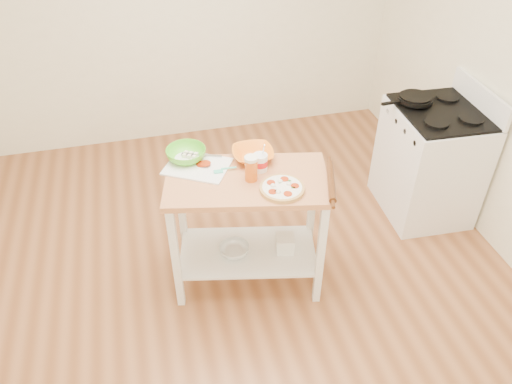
{
  "coord_description": "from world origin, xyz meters",
  "views": [
    {
      "loc": [
        -0.52,
        -2.4,
        2.77
      ],
      "look_at": [
        0.12,
        0.14,
        0.73
      ],
      "focal_mm": 35.0,
      "sensor_mm": 36.0,
      "label": 1
    }
  ],
  "objects_px": {
    "spatula": "(224,170)",
    "rolling_pin": "(331,182)",
    "knife": "(196,155)",
    "orange_bowl": "(253,154)",
    "prep_island": "(247,210)",
    "skillet": "(414,99)",
    "beer_pint": "(251,168)",
    "shelf_glass_bowl": "(234,250)",
    "gas_stove": "(429,161)",
    "pizza": "(282,188)",
    "cutting_board": "(197,166)",
    "shelf_bin": "(285,244)",
    "green_bowl": "(186,154)",
    "yogurt_tub": "(260,162)"
  },
  "relations": [
    {
      "from": "spatula",
      "to": "rolling_pin",
      "type": "relative_size",
      "value": 0.39
    },
    {
      "from": "knife",
      "to": "orange_bowl",
      "type": "distance_m",
      "value": 0.38
    },
    {
      "from": "prep_island",
      "to": "skillet",
      "type": "distance_m",
      "value": 1.62
    },
    {
      "from": "beer_pint",
      "to": "shelf_glass_bowl",
      "type": "relative_size",
      "value": 0.81
    },
    {
      "from": "gas_stove",
      "to": "knife",
      "type": "height_order",
      "value": "gas_stove"
    },
    {
      "from": "pizza",
      "to": "shelf_glass_bowl",
      "type": "height_order",
      "value": "pizza"
    },
    {
      "from": "prep_island",
      "to": "cutting_board",
      "type": "bearing_deg",
      "value": 144.13
    },
    {
      "from": "prep_island",
      "to": "knife",
      "type": "relative_size",
      "value": 4.3
    },
    {
      "from": "prep_island",
      "to": "gas_stove",
      "type": "relative_size",
      "value": 1.02
    },
    {
      "from": "spatula",
      "to": "orange_bowl",
      "type": "xyz_separation_m",
      "value": [
        0.22,
        0.1,
        0.02
      ]
    },
    {
      "from": "shelf_bin",
      "to": "green_bowl",
      "type": "bearing_deg",
      "value": 148.71
    },
    {
      "from": "skillet",
      "to": "shelf_bin",
      "type": "height_order",
      "value": "skillet"
    },
    {
      "from": "prep_island",
      "to": "beer_pint",
      "type": "bearing_deg",
      "value": -37.58
    },
    {
      "from": "knife",
      "to": "orange_bowl",
      "type": "bearing_deg",
      "value": 4.28
    },
    {
      "from": "cutting_board",
      "to": "orange_bowl",
      "type": "xyz_separation_m",
      "value": [
        0.37,
        0.0,
        0.03
      ]
    },
    {
      "from": "spatula",
      "to": "skillet",
      "type": "bearing_deg",
      "value": 20.96
    },
    {
      "from": "gas_stove",
      "to": "orange_bowl",
      "type": "distance_m",
      "value": 1.62
    },
    {
      "from": "prep_island",
      "to": "orange_bowl",
      "type": "bearing_deg",
      "value": 66.35
    },
    {
      "from": "pizza",
      "to": "knife",
      "type": "relative_size",
      "value": 1.05
    },
    {
      "from": "pizza",
      "to": "green_bowl",
      "type": "xyz_separation_m",
      "value": [
        -0.52,
        0.48,
        0.03
      ]
    },
    {
      "from": "knife",
      "to": "rolling_pin",
      "type": "distance_m",
      "value": 0.92
    },
    {
      "from": "pizza",
      "to": "orange_bowl",
      "type": "height_order",
      "value": "orange_bowl"
    },
    {
      "from": "knife",
      "to": "beer_pint",
      "type": "height_order",
      "value": "beer_pint"
    },
    {
      "from": "pizza",
      "to": "yogurt_tub",
      "type": "relative_size",
      "value": 1.35
    },
    {
      "from": "prep_island",
      "to": "skillet",
      "type": "xyz_separation_m",
      "value": [
        1.48,
        0.59,
        0.33
      ]
    },
    {
      "from": "shelf_glass_bowl",
      "to": "shelf_bin",
      "type": "bearing_deg",
      "value": -8.9
    },
    {
      "from": "beer_pint",
      "to": "shelf_bin",
      "type": "height_order",
      "value": "beer_pint"
    },
    {
      "from": "cutting_board",
      "to": "beer_pint",
      "type": "distance_m",
      "value": 0.39
    },
    {
      "from": "skillet",
      "to": "knife",
      "type": "height_order",
      "value": "skillet"
    },
    {
      "from": "prep_island",
      "to": "rolling_pin",
      "type": "xyz_separation_m",
      "value": [
        0.49,
        -0.19,
        0.28
      ]
    },
    {
      "from": "prep_island",
      "to": "beer_pint",
      "type": "distance_m",
      "value": 0.35
    },
    {
      "from": "beer_pint",
      "to": "yogurt_tub",
      "type": "bearing_deg",
      "value": 47.57
    },
    {
      "from": "skillet",
      "to": "pizza",
      "type": "relative_size",
      "value": 1.54
    },
    {
      "from": "gas_stove",
      "to": "beer_pint",
      "type": "relative_size",
      "value": 6.53
    },
    {
      "from": "prep_island",
      "to": "cutting_board",
      "type": "height_order",
      "value": "cutting_board"
    },
    {
      "from": "prep_island",
      "to": "pizza",
      "type": "bearing_deg",
      "value": -43.71
    },
    {
      "from": "cutting_board",
      "to": "rolling_pin",
      "type": "height_order",
      "value": "rolling_pin"
    },
    {
      "from": "prep_island",
      "to": "shelf_glass_bowl",
      "type": "bearing_deg",
      "value": -178.71
    },
    {
      "from": "rolling_pin",
      "to": "green_bowl",
      "type": "bearing_deg",
      "value": 149.15
    },
    {
      "from": "orange_bowl",
      "to": "shelf_glass_bowl",
      "type": "height_order",
      "value": "orange_bowl"
    },
    {
      "from": "yogurt_tub",
      "to": "shelf_glass_bowl",
      "type": "xyz_separation_m",
      "value": [
        -0.2,
        -0.07,
        -0.67
      ]
    },
    {
      "from": "beer_pint",
      "to": "yogurt_tub",
      "type": "distance_m",
      "value": 0.12
    },
    {
      "from": "cutting_board",
      "to": "spatula",
      "type": "height_order",
      "value": "cutting_board"
    },
    {
      "from": "orange_bowl",
      "to": "spatula",
      "type": "bearing_deg",
      "value": -155.09
    },
    {
      "from": "pizza",
      "to": "skillet",
      "type": "bearing_deg",
      "value": 30.57
    },
    {
      "from": "prep_island",
      "to": "spatula",
      "type": "height_order",
      "value": "spatula"
    },
    {
      "from": "spatula",
      "to": "rolling_pin",
      "type": "bearing_deg",
      "value": -21.69
    },
    {
      "from": "gas_stove",
      "to": "knife",
      "type": "bearing_deg",
      "value": -173.77
    },
    {
      "from": "shelf_bin",
      "to": "pizza",
      "type": "bearing_deg",
      "value": -123.6
    },
    {
      "from": "skillet",
      "to": "spatula",
      "type": "height_order",
      "value": "skillet"
    }
  ]
}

